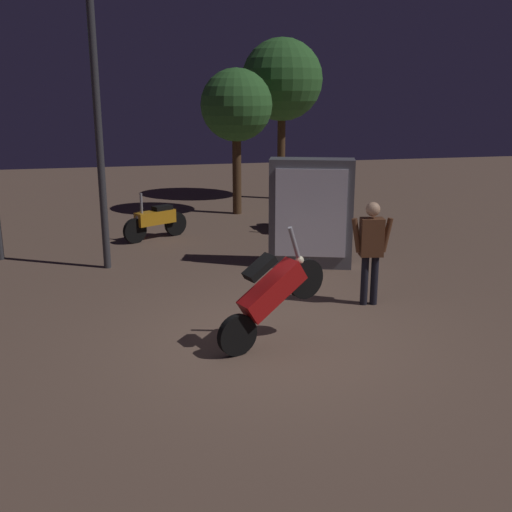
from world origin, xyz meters
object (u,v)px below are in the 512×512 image
motorcycle_orange_parked_right (156,220)px  kiosk_billboard (311,213)px  motorcycle_white_parked_left (285,213)px  streetlamp_near (96,87)px  person_rider_beside (371,244)px  motorcycle_red_foreground (272,294)px

motorcycle_orange_parked_right → kiosk_billboard: kiosk_billboard is taller
motorcycle_white_parked_left → streetlamp_near: size_ratio=0.31×
streetlamp_near → kiosk_billboard: (3.89, -0.73, -2.36)m
motorcycle_orange_parked_right → person_rider_beside: person_rider_beside is taller
person_rider_beside → kiosk_billboard: 2.34m
streetlamp_near → kiosk_billboard: bearing=-10.6°
motorcycle_red_foreground → kiosk_billboard: bearing=44.4°
motorcycle_red_foreground → motorcycle_orange_parked_right: 6.57m
motorcycle_white_parked_left → kiosk_billboard: size_ratio=0.79×
motorcycle_white_parked_left → person_rider_beside: 5.36m
motorcycle_white_parked_left → kiosk_billboard: bearing=-10.3°
motorcycle_white_parked_left → kiosk_billboard: 3.08m
kiosk_billboard → motorcycle_white_parked_left: bearing=-77.6°
streetlamp_near → motorcycle_red_foreground: bearing=-62.7°
motorcycle_red_foreground → motorcycle_white_parked_left: size_ratio=0.98×
motorcycle_white_parked_left → streetlamp_near: 5.62m
kiosk_billboard → person_rider_beside: bearing=114.7°
motorcycle_red_foreground → motorcycle_white_parked_left: (1.96, 6.60, -0.31)m
motorcycle_white_parked_left → person_rider_beside: person_rider_beside is taller
motorcycle_red_foreground → kiosk_billboard: (1.66, 3.59, 0.31)m
motorcycle_white_parked_left → motorcycle_orange_parked_right: bearing=-92.1°
person_rider_beside → motorcycle_red_foreground: bearing=-47.4°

